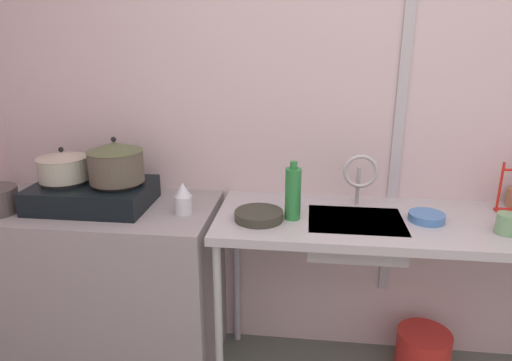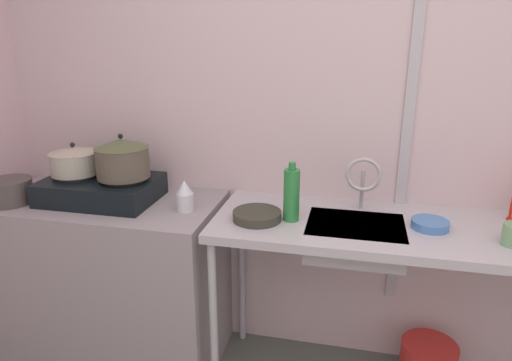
{
  "view_description": "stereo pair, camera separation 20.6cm",
  "coord_description": "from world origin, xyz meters",
  "px_view_note": "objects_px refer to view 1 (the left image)",
  "views": [
    {
      "loc": [
        -0.25,
        -0.53,
        1.69
      ],
      "look_at": [
        -0.48,
        1.41,
        1.06
      ],
      "focal_mm": 31.68,
      "sensor_mm": 36.0,
      "label": 1
    },
    {
      "loc": [
        -0.04,
        -0.5,
        1.69
      ],
      "look_at": [
        -0.48,
        1.41,
        1.06
      ],
      "focal_mm": 31.68,
      "sensor_mm": 36.0,
      "label": 2
    }
  ],
  "objects_px": {
    "pot_on_left_burner": "(63,166)",
    "faucet": "(360,174)",
    "percolator": "(183,199)",
    "bottle_by_sink": "(293,193)",
    "frying_pan": "(259,215)",
    "bucket_on_floor": "(422,354)",
    "sink_basin": "(355,234)",
    "stove": "(93,194)",
    "small_bowl_on_drainboard": "(427,217)",
    "pot_on_right_burner": "(116,162)",
    "cup_by_rack": "(507,224)"
  },
  "relations": [
    {
      "from": "pot_on_left_burner",
      "to": "faucet",
      "type": "distance_m",
      "value": 1.41
    },
    {
      "from": "percolator",
      "to": "bottle_by_sink",
      "type": "bearing_deg",
      "value": -0.26
    },
    {
      "from": "percolator",
      "to": "frying_pan",
      "type": "xyz_separation_m",
      "value": [
        0.36,
        -0.04,
        -0.05
      ]
    },
    {
      "from": "bottle_by_sink",
      "to": "bucket_on_floor",
      "type": "height_order",
      "value": "bottle_by_sink"
    },
    {
      "from": "percolator",
      "to": "sink_basin",
      "type": "height_order",
      "value": "percolator"
    },
    {
      "from": "stove",
      "to": "small_bowl_on_drainboard",
      "type": "height_order",
      "value": "stove"
    },
    {
      "from": "stove",
      "to": "bottle_by_sink",
      "type": "height_order",
      "value": "bottle_by_sink"
    },
    {
      "from": "percolator",
      "to": "bottle_by_sink",
      "type": "relative_size",
      "value": 0.56
    },
    {
      "from": "pot_on_right_burner",
      "to": "sink_basin",
      "type": "relative_size",
      "value": 0.61
    },
    {
      "from": "small_bowl_on_drainboard",
      "to": "sink_basin",
      "type": "bearing_deg",
      "value": -175.47
    },
    {
      "from": "bottle_by_sink",
      "to": "frying_pan",
      "type": "bearing_deg",
      "value": -167.61
    },
    {
      "from": "percolator",
      "to": "faucet",
      "type": "distance_m",
      "value": 0.83
    },
    {
      "from": "percolator",
      "to": "frying_pan",
      "type": "relative_size",
      "value": 0.68
    },
    {
      "from": "percolator",
      "to": "faucet",
      "type": "relative_size",
      "value": 0.55
    },
    {
      "from": "frying_pan",
      "to": "cup_by_rack",
      "type": "relative_size",
      "value": 2.47
    },
    {
      "from": "pot_on_left_burner",
      "to": "small_bowl_on_drainboard",
      "type": "xyz_separation_m",
      "value": [
        1.7,
        -0.0,
        -0.18
      ]
    },
    {
      "from": "faucet",
      "to": "bottle_by_sink",
      "type": "distance_m",
      "value": 0.34
    },
    {
      "from": "stove",
      "to": "frying_pan",
      "type": "xyz_separation_m",
      "value": [
        0.82,
        -0.08,
        -0.04
      ]
    },
    {
      "from": "bucket_on_floor",
      "to": "small_bowl_on_drainboard",
      "type": "bearing_deg",
      "value": -135.74
    },
    {
      "from": "pot_on_right_burner",
      "to": "frying_pan",
      "type": "distance_m",
      "value": 0.72
    },
    {
      "from": "pot_on_right_burner",
      "to": "bottle_by_sink",
      "type": "bearing_deg",
      "value": -3.1
    },
    {
      "from": "bucket_on_floor",
      "to": "stove",
      "type": "bearing_deg",
      "value": -177.16
    },
    {
      "from": "bottle_by_sink",
      "to": "bucket_on_floor",
      "type": "distance_m",
      "value": 1.13
    },
    {
      "from": "small_bowl_on_drainboard",
      "to": "bucket_on_floor",
      "type": "height_order",
      "value": "small_bowl_on_drainboard"
    },
    {
      "from": "stove",
      "to": "percolator",
      "type": "height_order",
      "value": "percolator"
    },
    {
      "from": "stove",
      "to": "cup_by_rack",
      "type": "height_order",
      "value": "stove"
    },
    {
      "from": "stove",
      "to": "bottle_by_sink",
      "type": "xyz_separation_m",
      "value": [
        0.97,
        -0.05,
        0.06
      ]
    },
    {
      "from": "pot_on_left_burner",
      "to": "small_bowl_on_drainboard",
      "type": "distance_m",
      "value": 1.7
    },
    {
      "from": "sink_basin",
      "to": "bucket_on_floor",
      "type": "distance_m",
      "value": 0.82
    },
    {
      "from": "faucet",
      "to": "cup_by_rack",
      "type": "relative_size",
      "value": 3.06
    },
    {
      "from": "faucet",
      "to": "small_bowl_on_drainboard",
      "type": "distance_m",
      "value": 0.35
    },
    {
      "from": "frying_pan",
      "to": "small_bowl_on_drainboard",
      "type": "xyz_separation_m",
      "value": [
        0.75,
        0.07,
        -0.0
      ]
    },
    {
      "from": "sink_basin",
      "to": "frying_pan",
      "type": "relative_size",
      "value": 1.93
    },
    {
      "from": "faucet",
      "to": "frying_pan",
      "type": "bearing_deg",
      "value": -158.1
    },
    {
      "from": "stove",
      "to": "bucket_on_floor",
      "type": "height_order",
      "value": "stove"
    },
    {
      "from": "stove",
      "to": "pot_on_right_burner",
      "type": "relative_size",
      "value": 2.13
    },
    {
      "from": "sink_basin",
      "to": "small_bowl_on_drainboard",
      "type": "height_order",
      "value": "small_bowl_on_drainboard"
    },
    {
      "from": "pot_on_left_burner",
      "to": "percolator",
      "type": "distance_m",
      "value": 0.61
    },
    {
      "from": "pot_on_right_burner",
      "to": "bottle_by_sink",
      "type": "height_order",
      "value": "pot_on_right_burner"
    },
    {
      "from": "cup_by_rack",
      "to": "sink_basin",
      "type": "bearing_deg",
      "value": 172.86
    },
    {
      "from": "pot_on_left_burner",
      "to": "faucet",
      "type": "relative_size",
      "value": 0.87
    },
    {
      "from": "pot_on_left_burner",
      "to": "cup_by_rack",
      "type": "xyz_separation_m",
      "value": [
        1.99,
        -0.1,
        -0.16
      ]
    },
    {
      "from": "faucet",
      "to": "small_bowl_on_drainboard",
      "type": "bearing_deg",
      "value": -20.36
    },
    {
      "from": "pot_on_left_burner",
      "to": "sink_basin",
      "type": "height_order",
      "value": "pot_on_left_burner"
    },
    {
      "from": "sink_basin",
      "to": "faucet",
      "type": "relative_size",
      "value": 1.56
    },
    {
      "from": "cup_by_rack",
      "to": "small_bowl_on_drainboard",
      "type": "xyz_separation_m",
      "value": [
        -0.3,
        0.1,
        -0.03
      ]
    },
    {
      "from": "cup_by_rack",
      "to": "bottle_by_sink",
      "type": "bearing_deg",
      "value": 176.22
    },
    {
      "from": "cup_by_rack",
      "to": "bucket_on_floor",
      "type": "distance_m",
      "value": 0.86
    },
    {
      "from": "stove",
      "to": "frying_pan",
      "type": "relative_size",
      "value": 2.51
    },
    {
      "from": "small_bowl_on_drainboard",
      "to": "bottle_by_sink",
      "type": "relative_size",
      "value": 0.59
    }
  ]
}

